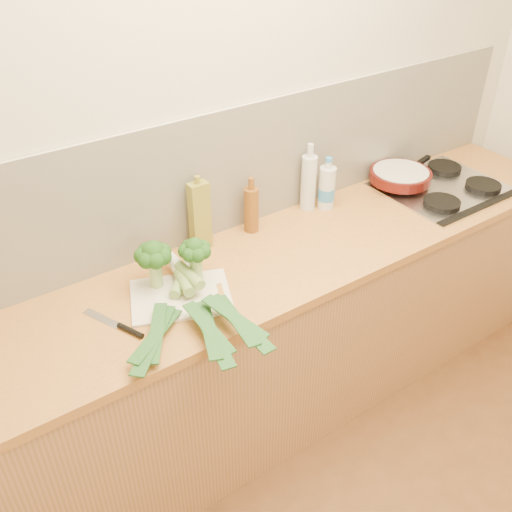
{
  "coord_description": "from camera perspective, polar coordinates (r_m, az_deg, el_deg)",
  "views": [
    {
      "loc": [
        -1.15,
        -0.34,
        2.23
      ],
      "look_at": [
        -0.16,
        1.1,
        1.02
      ],
      "focal_mm": 40.0,
      "sensor_mm": 36.0,
      "label": 1
    }
  ],
  "objects": [
    {
      "name": "broccoli_right",
      "position": [
        2.12,
        -6.12,
        0.41
      ],
      "size": [
        0.12,
        0.12,
        0.18
      ],
      "color": "#95BA6C",
      "rests_on": "chopping_board"
    },
    {
      "name": "glass_bottle",
      "position": [
        2.61,
        5.28,
        7.4
      ],
      "size": [
        0.07,
        0.07,
        0.32
      ],
      "color": "silver",
      "rests_on": "counter"
    },
    {
      "name": "oil_tin",
      "position": [
        2.32,
        -5.65,
        4.04
      ],
      "size": [
        0.08,
        0.05,
        0.33
      ],
      "color": "olive",
      "rests_on": "counter"
    },
    {
      "name": "amber_bottle",
      "position": [
        2.44,
        -0.47,
        4.74
      ],
      "size": [
        0.06,
        0.06,
        0.25
      ],
      "color": "brown",
      "rests_on": "counter"
    },
    {
      "name": "leek_front",
      "position": [
        2.08,
        -8.32,
        -4.18
      ],
      "size": [
        0.48,
        0.49,
        0.04
      ],
      "rotation": [
        0.0,
        0.0,
        -0.77
      ],
      "color": "white",
      "rests_on": "chopping_board"
    },
    {
      "name": "chopping_board",
      "position": [
        2.13,
        -7.53,
        -4.04
      ],
      "size": [
        0.44,
        0.38,
        0.01
      ],
      "primitive_type": "cube",
      "rotation": [
        0.0,
        0.0,
        -0.39
      ],
      "color": "silver",
      "rests_on": "counter"
    },
    {
      "name": "gas_hob",
      "position": [
        2.96,
        18.24,
        6.57
      ],
      "size": [
        0.58,
        0.5,
        0.04
      ],
      "color": "silver",
      "rests_on": "counter"
    },
    {
      "name": "water_bottle",
      "position": [
        2.65,
        7.08,
        6.69
      ],
      "size": [
        0.08,
        0.08,
        0.23
      ],
      "color": "silver",
      "rests_on": "counter"
    },
    {
      "name": "skillet",
      "position": [
        2.91,
        14.26,
        7.86
      ],
      "size": [
        0.44,
        0.3,
        0.05
      ],
      "rotation": [
        0.0,
        0.0,
        0.24
      ],
      "color": "#490F0C",
      "rests_on": "gas_hob"
    },
    {
      "name": "leek_back",
      "position": [
        2.07,
        -5.64,
        -2.89
      ],
      "size": [
        0.11,
        0.7,
        0.04
      ],
      "rotation": [
        0.0,
        0.0,
        0.02
      ],
      "color": "white",
      "rests_on": "chopping_board"
    },
    {
      "name": "leek_mid",
      "position": [
        2.06,
        -6.54,
        -3.86
      ],
      "size": [
        0.19,
        0.64,
        0.04
      ],
      "rotation": [
        0.0,
        0.0,
        -0.2
      ],
      "color": "white",
      "rests_on": "chopping_board"
    },
    {
      "name": "broccoli_left",
      "position": [
        2.11,
        -10.22,
        -0.0
      ],
      "size": [
        0.14,
        0.14,
        0.19
      ],
      "color": "#95BA6C",
      "rests_on": "chopping_board"
    },
    {
      "name": "chefs_knife",
      "position": [
        2.03,
        -13.13,
        -6.98
      ],
      "size": [
        0.13,
        0.26,
        0.02
      ],
      "rotation": [
        0.0,
        0.0,
        0.41
      ],
      "color": "silver",
      "rests_on": "counter"
    },
    {
      "name": "room_shell",
      "position": [
        2.4,
        -2.1,
        8.59
      ],
      "size": [
        3.5,
        3.5,
        3.5
      ],
      "color": "beige",
      "rests_on": "ground"
    },
    {
      "name": "counter",
      "position": [
        2.62,
        1.71,
        -8.1
      ],
      "size": [
        3.2,
        0.62,
        0.9
      ],
      "color": "#B2754A",
      "rests_on": "ground"
    }
  ]
}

